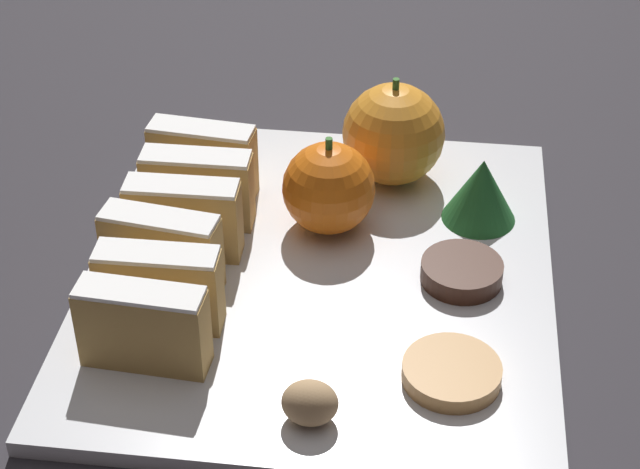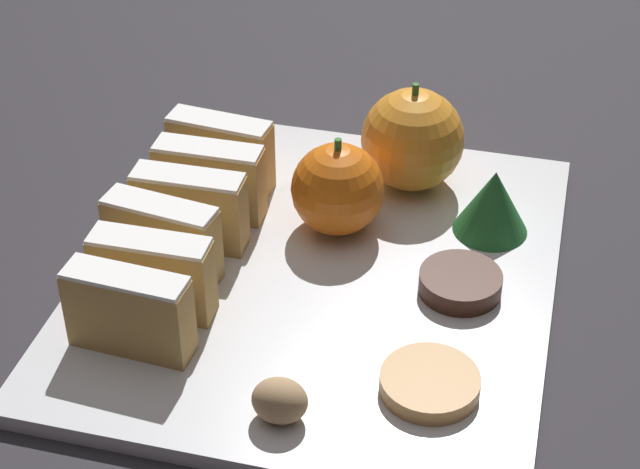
{
  "view_description": "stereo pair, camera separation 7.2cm",
  "coord_description": "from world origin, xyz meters",
  "px_view_note": "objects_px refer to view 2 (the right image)",
  "views": [
    {
      "loc": [
        0.07,
        -0.58,
        0.47
      ],
      "look_at": [
        0.0,
        0.0,
        0.04
      ],
      "focal_mm": 60.0,
      "sensor_mm": 36.0,
      "label": 1
    },
    {
      "loc": [
        0.14,
        -0.56,
        0.47
      ],
      "look_at": [
        0.0,
        0.0,
        0.04
      ],
      "focal_mm": 60.0,
      "sensor_mm": 36.0,
      "label": 2
    }
  ],
  "objects_px": {
    "orange_far": "(413,140)",
    "walnut": "(280,401)",
    "orange_near": "(341,189)",
    "chocolate_cookie": "(460,284)"
  },
  "relations": [
    {
      "from": "orange_far",
      "to": "walnut",
      "type": "height_order",
      "value": "orange_far"
    },
    {
      "from": "orange_near",
      "to": "orange_far",
      "type": "bearing_deg",
      "value": 61.02
    },
    {
      "from": "walnut",
      "to": "chocolate_cookie",
      "type": "xyz_separation_m",
      "value": [
        0.09,
        0.14,
        -0.01
      ]
    },
    {
      "from": "orange_near",
      "to": "walnut",
      "type": "height_order",
      "value": "orange_near"
    },
    {
      "from": "orange_far",
      "to": "walnut",
      "type": "bearing_deg",
      "value": -96.5
    },
    {
      "from": "orange_near",
      "to": "chocolate_cookie",
      "type": "height_order",
      "value": "orange_near"
    },
    {
      "from": "orange_far",
      "to": "walnut",
      "type": "xyz_separation_m",
      "value": [
        -0.03,
        -0.26,
        -0.03
      ]
    },
    {
      "from": "orange_near",
      "to": "walnut",
      "type": "xyz_separation_m",
      "value": [
        0.01,
        -0.19,
        -0.02
      ]
    },
    {
      "from": "orange_far",
      "to": "chocolate_cookie",
      "type": "relative_size",
      "value": 1.54
    },
    {
      "from": "orange_far",
      "to": "chocolate_cookie",
      "type": "bearing_deg",
      "value": -65.47
    }
  ]
}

